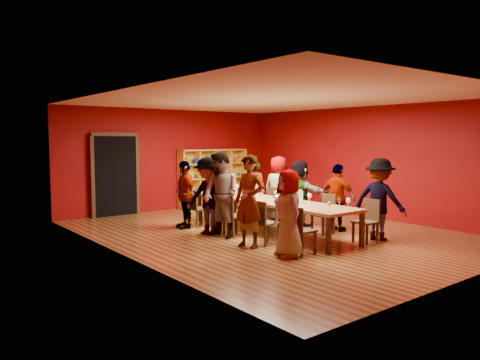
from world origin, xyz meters
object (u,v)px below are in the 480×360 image
chair_person_right_2 (292,206)px  person_right_3 (278,188)px  tasting_table (270,202)px  person_left_0 (288,213)px  person_left_2 (221,195)px  spittoon_bowl (279,198)px  wine_bottle (227,188)px  chair_person_left_3 (220,211)px  person_left_3 (208,196)px  chair_person_left_4 (197,206)px  chair_person_right_4 (246,199)px  chair_person_left_1 (263,220)px  person_right_4 (257,189)px  chair_person_right_3 (269,203)px  chair_person_right_1 (325,212)px  chair_person_right_0 (368,218)px  person_right_1 (338,198)px  person_left_4 (185,194)px  person_right_0 (380,199)px  person_left_1 (249,201)px  chair_person_left_2 (232,214)px  person_right_2 (300,193)px  shelving_unit (213,175)px

chair_person_right_2 → person_right_3: (0.31, 0.83, 0.34)m
tasting_table → person_right_3: size_ratio=2.68×
person_left_0 → person_left_2: 2.06m
spittoon_bowl → wine_bottle: 2.00m
tasting_table → chair_person_left_3: 1.16m
chair_person_left_3 → person_left_3: size_ratio=0.52×
chair_person_left_4 → chair_person_left_3: bearing=-90.0°
person_right_3 → chair_person_right_4: 1.06m
chair_person_left_1 → chair_person_right_2: 2.10m
person_left_0 → person_right_4: size_ratio=1.05×
chair_person_right_3 → person_right_4: (0.37, 0.95, 0.25)m
chair_person_right_1 → chair_person_right_2: 1.07m
tasting_table → chair_person_right_0: size_ratio=5.06×
person_left_3 → chair_person_right_3: bearing=80.7°
wine_bottle → person_right_1: bearing=-65.0°
person_left_4 → chair_person_right_3: bearing=83.1°
person_left_2 → chair_person_right_3: bearing=106.4°
chair_person_right_2 → chair_person_right_0: bearing=-90.0°
person_right_0 → person_right_4: person_right_0 is taller
spittoon_bowl → person_left_1: bearing=-156.0°
tasting_table → person_left_2: person_left_2 is taller
chair_person_left_1 → chair_person_left_3: 1.52m
chair_person_left_1 → person_left_4: person_left_4 is taller
chair_person_left_2 → person_right_2: size_ratio=0.55×
person_right_2 → wine_bottle: size_ratio=4.99×
person_left_1 → person_right_4: (2.56, 2.83, -0.16)m
person_left_2 → person_right_3: person_left_2 is taller
chair_person_left_1 → person_right_0: size_ratio=0.52×
person_left_3 → person_right_4: bearing=98.8°
chair_person_right_0 → wine_bottle: bearing=102.3°
person_right_0 → chair_person_right_1: size_ratio=1.93×
person_left_2 → chair_person_right_3: 2.30m
person_left_0 → person_left_1: (-0.10, 1.00, 0.12)m
person_left_4 → spittoon_bowl: (1.31, -1.88, 0.01)m
person_left_4 → person_left_1: bearing=7.8°
person_left_0 → chair_person_left_2: (0.27, 2.06, -0.29)m
chair_person_left_2 → chair_person_right_0: same height
chair_person_left_4 → person_right_0: person_right_0 is taller
person_left_1 → chair_person_right_0: bearing=50.3°
chair_person_right_4 → person_right_1: bearing=-81.9°
chair_person_left_3 → person_right_2: size_ratio=0.55×
chair_person_left_4 → chair_person_left_2: bearing=-90.0°
person_left_4 → chair_person_right_4: size_ratio=1.81×
person_left_3 → spittoon_bowl: (1.29, -0.92, -0.04)m
chair_person_left_1 → wine_bottle: wine_bottle is taller
person_left_4 → wine_bottle: (1.33, 0.12, 0.07)m
chair_person_right_1 → chair_person_right_4: size_ratio=1.00×
shelving_unit → chair_person_left_4: size_ratio=2.70×
person_right_2 → person_right_3: 0.83m
chair_person_left_1 → person_right_1: size_ratio=0.57×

